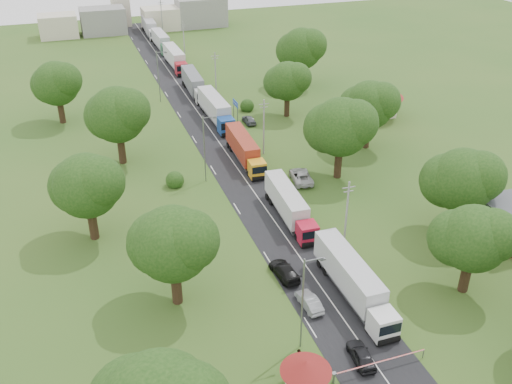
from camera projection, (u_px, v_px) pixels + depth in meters
name	position (u px, v px, depth m)	size (l,w,h in m)	color
ground	(279.00, 227.00, 71.43)	(260.00, 260.00, 0.00)	#2E541C
road	(232.00, 161.00, 87.97)	(8.00, 200.00, 0.04)	black
boom_barrier	(366.00, 366.00, 49.94)	(9.22, 0.35, 1.18)	slate
guard_booth	(306.00, 372.00, 47.66)	(4.40, 4.40, 3.45)	beige
info_sign	(235.00, 107.00, 100.40)	(0.12, 3.10, 4.10)	slate
pole_1	(346.00, 215.00, 64.94)	(1.60, 0.24, 9.00)	gray
pole_2	(264.00, 126.00, 88.10)	(1.60, 0.24, 9.00)	gray
pole_3	(216.00, 74.00, 111.25)	(1.60, 0.24, 9.00)	gray
pole_4	(184.00, 40.00, 134.41)	(1.60, 0.24, 9.00)	gray
pole_5	(162.00, 16.00, 157.56)	(1.60, 0.24, 9.00)	gray
lamp_0	(304.00, 299.00, 50.68)	(2.03, 0.22, 10.00)	slate
lamp_1	(205.00, 146.00, 79.63)	(2.03, 0.22, 10.00)	slate
lamp_2	(159.00, 74.00, 108.57)	(2.03, 0.22, 10.00)	slate
tree_2	(473.00, 238.00, 57.45)	(8.00, 8.00, 10.10)	#382616
tree_3	(462.00, 180.00, 67.13)	(8.80, 8.80, 11.07)	#382616
tree_4	(340.00, 127.00, 79.73)	(9.60, 9.60, 12.05)	#382616
tree_5	(369.00, 105.00, 89.20)	(8.80, 8.80, 11.07)	#382616
tree_6	(287.00, 81.00, 101.56)	(8.00, 8.00, 10.10)	#382616
tree_7	(301.00, 49.00, 115.94)	(9.60, 9.60, 12.05)	#382616
tree_10	(172.00, 243.00, 55.52)	(8.80, 8.80, 11.07)	#382616
tree_11	(86.00, 185.00, 65.93)	(8.80, 8.80, 11.07)	#382616
tree_12	(117.00, 114.00, 83.88)	(9.60, 9.60, 12.05)	#382616
tree_13	(56.00, 83.00, 98.44)	(8.80, 8.80, 11.07)	#382616
house_cream	(374.00, 97.00, 103.02)	(10.08, 10.08, 5.80)	beige
distant_town	(142.00, 18.00, 160.91)	(52.00, 8.00, 8.00)	gray
church	(121.00, 7.00, 165.27)	(5.00, 5.00, 12.30)	beige
truck_0	(353.00, 280.00, 58.60)	(2.56, 14.67, 4.07)	silver
truck_1	(289.00, 205.00, 72.28)	(2.93, 13.82, 3.82)	#B6142D
truck_2	(244.00, 149.00, 87.06)	(2.80, 14.04, 3.88)	orange
truck_3	(216.00, 109.00, 101.44)	(2.90, 15.46, 4.28)	navy
truck_4	(194.00, 83.00, 114.39)	(2.99, 14.61, 4.04)	#BABABA
truck_5	(175.00, 58.00, 130.04)	(2.81, 15.14, 4.19)	maroon
truck_6	(161.00, 41.00, 143.96)	(2.67, 14.43, 4.00)	#215936
truck_7	(150.00, 27.00, 156.79)	(3.04, 15.13, 4.18)	silver
car_lane_front	(361.00, 355.00, 51.36)	(1.66, 4.12, 1.40)	black
car_lane_mid	(309.00, 302.00, 57.86)	(1.42, 4.08, 1.34)	gray
car_lane_rear	(284.00, 271.00, 62.32)	(2.02, 4.97, 1.44)	black
car_verge_near	(301.00, 176.00, 81.80)	(2.66, 5.78, 1.61)	#B9B9B9
car_verge_far	(249.00, 120.00, 101.10)	(1.65, 4.11, 1.40)	#4D5054
pedestrian_booth	(299.00, 357.00, 50.99)	(0.80, 0.62, 1.64)	gray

